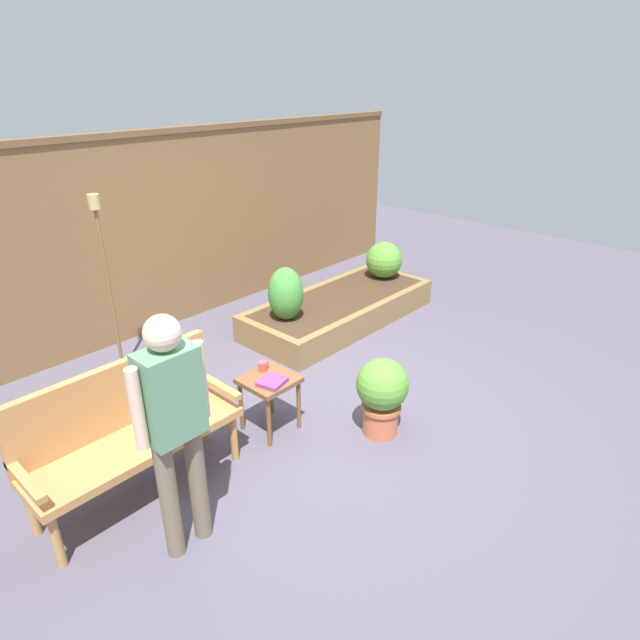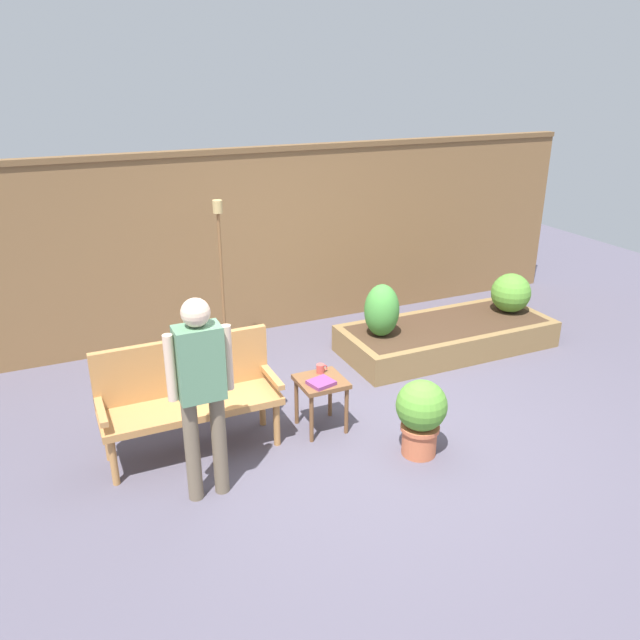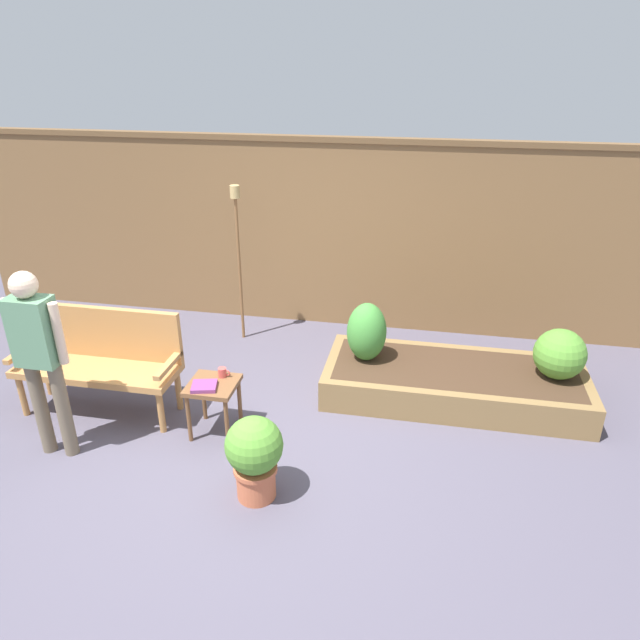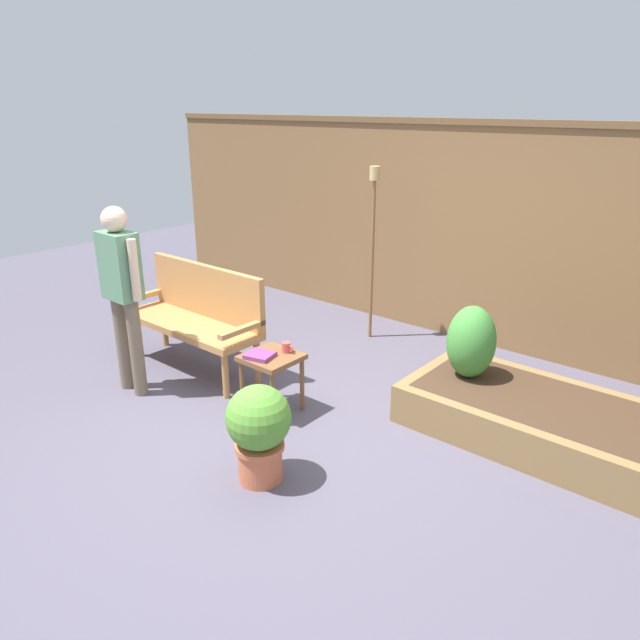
# 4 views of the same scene
# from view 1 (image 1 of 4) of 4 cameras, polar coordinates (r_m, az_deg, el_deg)

# --- Properties ---
(ground_plane) EXTENTS (14.00, 14.00, 0.00)m
(ground_plane) POSITION_cam_1_polar(r_m,az_deg,el_deg) (4.63, -0.48, -10.50)
(ground_plane) COLOR #514C5B
(fence_back) EXTENTS (8.40, 0.14, 2.16)m
(fence_back) POSITION_cam_1_polar(r_m,az_deg,el_deg) (6.08, -18.98, 8.33)
(fence_back) COLOR brown
(fence_back) RESTS_ON ground_plane
(garden_bench) EXTENTS (1.44, 0.48, 0.94)m
(garden_bench) POSITION_cam_1_polar(r_m,az_deg,el_deg) (3.88, -19.83, -10.26)
(garden_bench) COLOR #B77F47
(garden_bench) RESTS_ON ground_plane
(side_table) EXTENTS (0.40, 0.40, 0.48)m
(side_table) POSITION_cam_1_polar(r_m,az_deg,el_deg) (4.33, -5.43, -7.09)
(side_table) COLOR brown
(side_table) RESTS_ON ground_plane
(cup_on_table) EXTENTS (0.10, 0.07, 0.08)m
(cup_on_table) POSITION_cam_1_polar(r_m,az_deg,el_deg) (4.37, -6.07, -4.90)
(cup_on_table) COLOR #CC4C47
(cup_on_table) RESTS_ON side_table
(book_on_table) EXTENTS (0.24, 0.22, 0.03)m
(book_on_table) POSITION_cam_1_polar(r_m,az_deg,el_deg) (4.20, -5.09, -6.55)
(book_on_table) COLOR #7F3875
(book_on_table) RESTS_ON side_table
(potted_boxwood) EXTENTS (0.42, 0.42, 0.66)m
(potted_boxwood) POSITION_cam_1_polar(r_m,az_deg,el_deg) (4.31, 6.60, -7.65)
(potted_boxwood) COLOR #C66642
(potted_boxwood) RESTS_ON ground_plane
(raised_planter_bed) EXTENTS (2.40, 1.00, 0.30)m
(raised_planter_bed) POSITION_cam_1_polar(r_m,az_deg,el_deg) (6.32, 2.11, 1.19)
(raised_planter_bed) COLOR olive
(raised_planter_bed) RESTS_ON ground_plane
(shrub_near_bench) EXTENTS (0.37, 0.37, 0.57)m
(shrub_near_bench) POSITION_cam_1_polar(r_m,az_deg,el_deg) (5.60, -3.66, 2.81)
(shrub_near_bench) COLOR brown
(shrub_near_bench) RESTS_ON raised_planter_bed
(shrub_far_corner) EXTENTS (0.46, 0.46, 0.46)m
(shrub_far_corner) POSITION_cam_1_polar(r_m,az_deg,el_deg) (6.86, 6.82, 6.34)
(shrub_far_corner) COLOR brown
(shrub_far_corner) RESTS_ON raised_planter_bed
(tiki_torch) EXTENTS (0.10, 0.10, 1.73)m
(tiki_torch) POSITION_cam_1_polar(r_m,az_deg,el_deg) (5.23, -22.03, 6.39)
(tiki_torch) COLOR brown
(tiki_torch) RESTS_ON ground_plane
(person_by_bench) EXTENTS (0.47, 0.20, 1.56)m
(person_by_bench) POSITION_cam_1_polar(r_m,az_deg,el_deg) (3.13, -15.27, -10.04)
(person_by_bench) COLOR #70604C
(person_by_bench) RESTS_ON ground_plane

